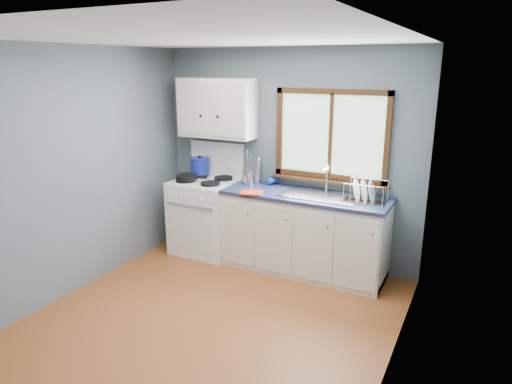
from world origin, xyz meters
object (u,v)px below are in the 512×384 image
at_px(base_cabinets, 303,237).
at_px(thermos, 257,170).
at_px(stockpot, 200,166).
at_px(gas_range, 206,214).
at_px(skillet, 187,177).
at_px(dish_rack, 365,195).
at_px(sink, 320,201).
at_px(utensil_crock, 249,177).

distance_m(base_cabinets, thermos, 0.97).
height_order(base_cabinets, stockpot, stockpot).
distance_m(gas_range, skillet, 0.54).
bearing_deg(dish_rack, sink, -175.90).
relative_size(gas_range, stockpot, 4.42).
distance_m(skillet, utensil_crock, 0.75).
bearing_deg(thermos, base_cabinets, -13.45).
distance_m(gas_range, utensil_crock, 0.76).
bearing_deg(dish_rack, base_cabinets, -177.52).
relative_size(stockpot, thermos, 0.95).
height_order(sink, utensil_crock, utensil_crock).
bearing_deg(utensil_crock, base_cabinets, -7.84).
xyz_separation_m(base_cabinets, thermos, (-0.67, 0.16, 0.67)).
bearing_deg(stockpot, sink, -4.81).
height_order(sink, thermos, thermos).
bearing_deg(base_cabinets, gas_range, -179.18).
height_order(sink, stockpot, sink).
relative_size(base_cabinets, dish_rack, 4.28).
relative_size(base_cabinets, sink, 2.20).
bearing_deg(stockpot, skillet, -87.28).
distance_m(gas_range, stockpot, 0.62).
relative_size(sink, thermos, 2.58).
xyz_separation_m(utensil_crock, thermos, (0.09, 0.06, 0.08)).
bearing_deg(base_cabinets, thermos, 166.55).
xyz_separation_m(sink, dish_rack, (0.47, 0.05, 0.12)).
bearing_deg(stockpot, gas_range, -42.22).
distance_m(sink, utensil_crock, 0.96).
bearing_deg(utensil_crock, stockpot, 177.24).
height_order(utensil_crock, thermos, utensil_crock).
distance_m(base_cabinets, skillet, 1.58).
distance_m(sink, skillet, 1.66).
relative_size(skillet, stockpot, 1.33).
xyz_separation_m(skillet, thermos, (0.79, 0.33, 0.10)).
relative_size(gas_range, dish_rack, 3.15).
bearing_deg(dish_rack, utensil_crock, 176.01).
height_order(gas_range, utensil_crock, gas_range).
xyz_separation_m(base_cabinets, stockpot, (-1.48, 0.14, 0.66)).
height_order(gas_range, skillet, gas_range).
bearing_deg(sink, thermos, 169.29).
height_order(gas_range, base_cabinets, gas_range).
height_order(base_cabinets, sink, sink).
height_order(gas_range, sink, gas_range).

